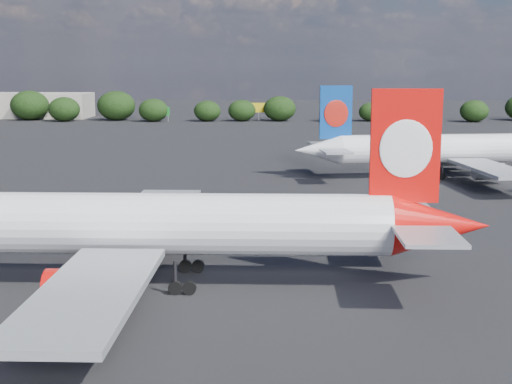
{
  "coord_description": "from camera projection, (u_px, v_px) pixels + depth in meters",
  "views": [
    {
      "loc": [
        17.5,
        -41.1,
        17.62
      ],
      "look_at": [
        16.0,
        12.0,
        8.0
      ],
      "focal_mm": 50.0,
      "sensor_mm": 36.0,
      "label": 1
    }
  ],
  "objects": [
    {
      "name": "billboard_yellow",
      "position": [
        259.0,
        108.0,
        222.05
      ],
      "size": [
        5.0,
        0.3,
        5.5
      ],
      "color": "gold",
      "rests_on": "ground"
    },
    {
      "name": "terminal_building",
      "position": [
        25.0,
        105.0,
        234.01
      ],
      "size": [
        42.0,
        16.0,
        8.0
      ],
      "color": "#9E9588",
      "rests_on": "ground"
    },
    {
      "name": "qantas_airliner",
      "position": [
        176.0,
        226.0,
        57.14
      ],
      "size": [
        47.94,
        45.47,
        15.71
      ],
      "color": "white",
      "rests_on": "ground"
    },
    {
      "name": "highway_sign",
      "position": [
        160.0,
        111.0,
        217.12
      ],
      "size": [
        6.0,
        0.3,
        4.5
      ],
      "color": "#146720",
      "rests_on": "ground"
    },
    {
      "name": "horizon_treeline",
      "position": [
        244.0,
        108.0,
        220.19
      ],
      "size": [
        207.22,
        15.99,
        9.27
      ],
      "color": "black",
      "rests_on": "ground"
    },
    {
      "name": "ground",
      "position": [
        155.0,
        187.0,
        103.07
      ],
      "size": [
        500.0,
        500.0,
        0.0
      ],
      "primitive_type": "plane",
      "color": "black",
      "rests_on": "ground"
    },
    {
      "name": "china_southern_airliner",
      "position": [
        439.0,
        150.0,
        111.08
      ],
      "size": [
        43.87,
        41.82,
        14.31
      ],
      "color": "white",
      "rests_on": "ground"
    }
  ]
}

